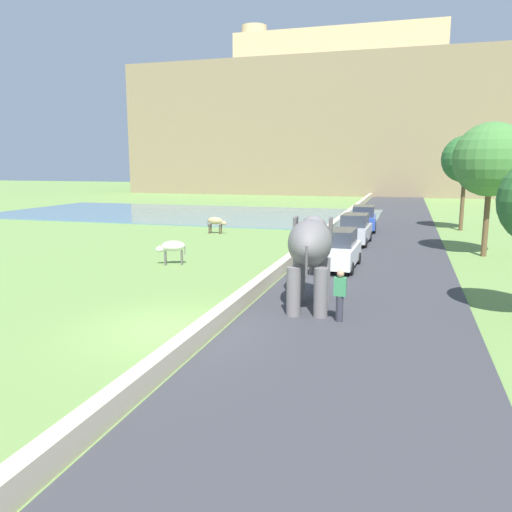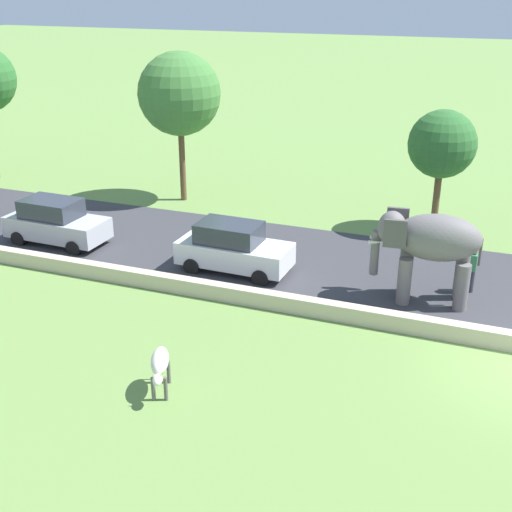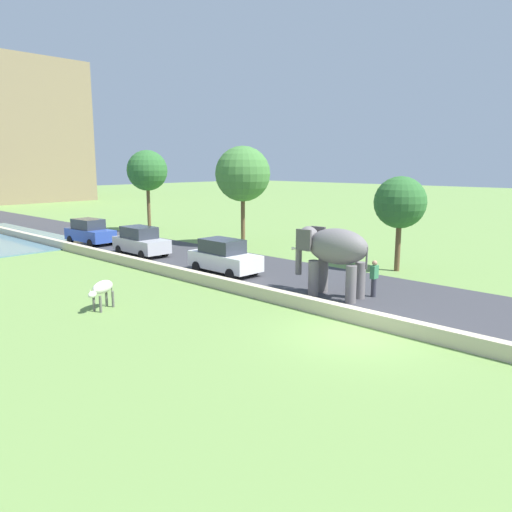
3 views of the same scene
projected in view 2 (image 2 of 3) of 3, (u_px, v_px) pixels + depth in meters
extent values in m
cube|color=#38383D|center=(32.00, 222.00, 28.51)|extent=(7.00, 120.00, 0.06)
cube|color=beige|center=(9.00, 256.00, 24.48)|extent=(0.40, 110.00, 0.53)
ellipsoid|color=slate|center=(438.00, 238.00, 20.71)|extent=(1.69, 2.84, 1.50)
cylinder|color=slate|center=(404.00, 282.00, 21.10)|extent=(0.44, 0.44, 1.60)
cylinder|color=slate|center=(406.00, 272.00, 21.85)|extent=(0.44, 0.44, 1.60)
cylinder|color=slate|center=(462.00, 288.00, 20.69)|extent=(0.44, 0.44, 1.60)
cylinder|color=slate|center=(461.00, 277.00, 21.44)|extent=(0.44, 0.44, 1.60)
ellipsoid|color=slate|center=(392.00, 228.00, 20.97)|extent=(1.09, 1.00, 1.10)
cube|color=#504C4C|center=(395.00, 234.00, 20.39)|extent=(0.20, 0.71, 0.90)
cube|color=#504C4C|center=(398.00, 221.00, 21.46)|extent=(0.20, 0.71, 0.90)
cylinder|color=slate|center=(375.00, 253.00, 21.42)|extent=(0.28, 0.28, 1.50)
cone|color=silver|center=(377.00, 242.00, 21.04)|extent=(0.18, 0.57, 0.17)
cone|color=silver|center=(379.00, 237.00, 21.43)|extent=(0.18, 0.57, 0.17)
cylinder|color=#504C4C|center=(481.00, 252.00, 20.54)|extent=(0.08, 0.08, 0.90)
cylinder|color=#33333D|center=(471.00, 282.00, 22.02)|extent=(0.22, 0.22, 0.85)
cube|color=#388451|center=(473.00, 262.00, 21.75)|extent=(0.36, 0.22, 0.56)
sphere|color=tan|center=(475.00, 251.00, 21.60)|extent=(0.22, 0.22, 0.22)
cube|color=#B7B7BC|center=(58.00, 227.00, 26.05)|extent=(1.80, 4.04, 0.80)
cube|color=#2D333D|center=(51.00, 208.00, 25.83)|extent=(1.50, 2.24, 0.70)
cylinder|color=black|center=(98.00, 234.00, 26.43)|extent=(0.19, 0.60, 0.60)
cylinder|color=black|center=(73.00, 248.00, 25.06)|extent=(0.19, 0.60, 0.60)
cylinder|color=black|center=(45.00, 226.00, 27.35)|extent=(0.19, 0.60, 0.60)
cylinder|color=black|center=(18.00, 239.00, 25.97)|extent=(0.19, 0.60, 0.60)
cube|color=white|center=(235.00, 253.00, 23.57)|extent=(1.79, 4.04, 0.80)
cube|color=#2D333D|center=(229.00, 233.00, 23.35)|extent=(1.50, 2.23, 0.70)
cylinder|color=black|center=(277.00, 261.00, 23.96)|extent=(0.19, 0.60, 0.60)
cylinder|color=black|center=(260.00, 278.00, 22.58)|extent=(0.19, 0.60, 0.60)
cylinder|color=black|center=(212.00, 250.00, 24.87)|extent=(0.19, 0.60, 0.60)
cylinder|color=black|center=(192.00, 266.00, 23.49)|extent=(0.19, 0.60, 0.60)
ellipsoid|color=silver|center=(160.00, 361.00, 16.58)|extent=(1.18, 0.83, 0.50)
cylinder|color=#595753|center=(166.00, 389.00, 16.45)|extent=(0.10, 0.10, 0.65)
cylinder|color=#595753|center=(153.00, 389.00, 16.44)|extent=(0.10, 0.10, 0.65)
cylinder|color=#595753|center=(169.00, 372.00, 17.16)|extent=(0.10, 0.10, 0.65)
cylinder|color=#595753|center=(157.00, 372.00, 17.15)|extent=(0.10, 0.10, 0.65)
ellipsoid|color=silver|center=(157.00, 380.00, 16.05)|extent=(0.46, 0.37, 0.26)
cone|color=beige|center=(161.00, 374.00, 15.99)|extent=(0.04, 0.04, 0.12)
cone|color=beige|center=(153.00, 374.00, 15.98)|extent=(0.04, 0.04, 0.12)
cylinder|color=#595753|center=(162.00, 356.00, 17.15)|extent=(0.04, 0.04, 0.45)
cylinder|color=brown|center=(182.00, 162.00, 30.84)|extent=(0.28, 0.28, 3.64)
sphere|color=#427A38|center=(179.00, 94.00, 29.64)|extent=(3.71, 3.71, 3.71)
cylinder|color=brown|center=(436.00, 199.00, 27.18)|extent=(0.28, 0.28, 2.69)
sphere|color=#2D662D|center=(442.00, 144.00, 26.29)|extent=(2.71, 2.71, 2.71)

